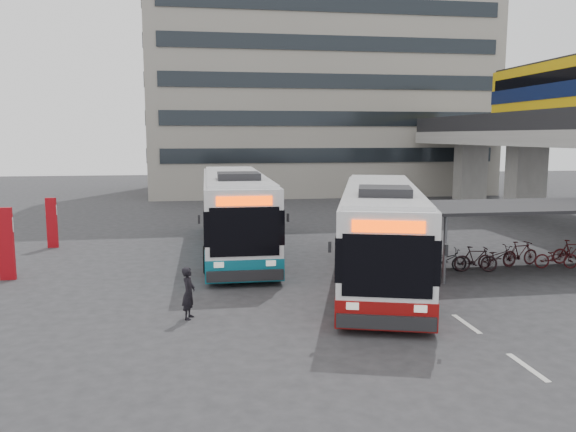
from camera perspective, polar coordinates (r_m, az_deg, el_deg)
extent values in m
plane|color=#28282B|center=(18.51, 6.44, -8.23)|extent=(120.00, 120.00, 0.00)
cube|color=gray|center=(41.39, 22.99, 3.49)|extent=(2.20, 1.60, 4.60)
cube|color=gray|center=(48.37, 18.03, 4.32)|extent=(2.20, 1.60, 4.60)
cube|color=black|center=(34.23, 23.23, 8.92)|extent=(0.35, 32.00, 1.10)
cylinder|color=#595B60|center=(23.82, 12.09, -1.70)|extent=(0.12, 0.12, 2.40)
cylinder|color=#595B60|center=(20.56, 15.64, -3.38)|extent=(0.12, 0.12, 2.40)
cube|color=black|center=(24.22, 24.39, 0.97)|extent=(10.00, 4.00, 0.12)
imported|color=black|center=(22.64, 15.54, -4.27)|extent=(1.71, 0.60, 0.90)
imported|color=black|center=(23.11, 18.14, -4.00)|extent=(1.66, 0.47, 1.00)
imported|color=black|center=(23.66, 20.61, -3.96)|extent=(1.71, 0.60, 0.90)
imported|color=black|center=(24.22, 22.98, -3.70)|extent=(1.66, 0.47, 1.00)
imported|color=#350C0F|center=(24.85, 25.22, -3.66)|extent=(1.71, 0.60, 0.90)
cube|color=gray|center=(54.68, 2.76, 15.82)|extent=(30.00, 15.00, 25.00)
cube|color=beige|center=(14.24, 23.16, -13.94)|extent=(0.15, 1.60, 0.01)
cube|color=beige|center=(16.69, 17.66, -10.39)|extent=(0.15, 1.60, 0.01)
cube|color=beige|center=(19.29, 13.69, -7.71)|extent=(0.15, 1.60, 0.01)
cube|color=white|center=(20.66, 9.40, -1.23)|extent=(6.01, 12.57, 2.83)
cube|color=maroon|center=(20.91, 9.32, -4.77)|extent=(6.06, 12.62, 0.77)
cube|color=black|center=(20.64, 9.41, -0.87)|extent=(6.08, 12.61, 1.18)
cube|color=#ED3700|center=(14.40, 10.15, -1.06)|extent=(1.78, 0.60, 0.31)
cube|color=black|center=(17.39, 9.80, 2.46)|extent=(1.97, 2.02, 0.29)
cylinder|color=black|center=(17.10, 5.49, -7.80)|extent=(0.59, 1.07, 1.03)
cylinder|color=black|center=(24.36, 12.01, -3.13)|extent=(0.59, 1.07, 1.03)
cube|color=white|center=(25.44, -5.42, 0.74)|extent=(2.78, 12.74, 2.92)
cube|color=#0C6174|center=(25.65, -5.38, -2.26)|extent=(2.82, 12.78, 0.80)
cube|color=black|center=(25.42, -5.42, 1.03)|extent=(2.84, 12.76, 1.22)
cube|color=#ED3700|center=(19.00, -4.46, 1.54)|extent=(1.89, 0.09, 0.32)
cube|color=black|center=(22.11, -5.05, 4.04)|extent=(1.63, 1.71, 0.30)
cylinder|color=black|center=(21.63, -8.18, -4.40)|extent=(0.32, 1.06, 1.06)
cylinder|color=black|center=(29.25, -3.25, -1.05)|extent=(0.32, 1.06, 1.06)
imported|color=black|center=(16.41, -10.07, -7.71)|extent=(0.49, 0.62, 1.51)
cube|color=#A20912|center=(22.73, -26.72, -2.55)|extent=(0.54, 0.19, 2.66)
cube|color=white|center=(22.62, -26.83, -0.83)|extent=(0.58, 0.07, 0.53)
cube|color=#A20912|center=(28.40, -22.86, -0.64)|extent=(0.48, 0.17, 2.35)
cube|color=white|center=(28.32, -22.93, 0.58)|extent=(0.51, 0.07, 0.47)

